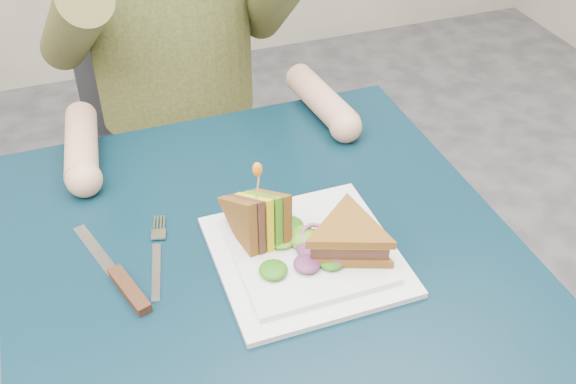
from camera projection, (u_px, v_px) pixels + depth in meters
name	position (u px, v px, depth m)	size (l,w,h in m)	color
table	(263.00, 282.00, 1.06)	(0.75, 0.75, 0.73)	black
chair	(174.00, 116.00, 1.65)	(0.42, 0.40, 0.93)	#47474C
plate	(306.00, 254.00, 0.98)	(0.26, 0.26, 0.02)	white
sandwich_flat	(349.00, 238.00, 0.96)	(0.19, 0.19, 0.05)	brown
sandwich_upright	(259.00, 220.00, 0.97)	(0.09, 0.15, 0.15)	brown
fork	(157.00, 258.00, 0.99)	(0.05, 0.18, 0.01)	silver
knife	(123.00, 282.00, 0.94)	(0.08, 0.22, 0.02)	silver
toothpick	(258.00, 185.00, 0.93)	(0.00, 0.00, 0.06)	tan
toothpick_frill	(257.00, 169.00, 0.92)	(0.01, 0.01, 0.02)	orange
lettuce_spill	(307.00, 238.00, 0.98)	(0.15, 0.13, 0.02)	#337A14
onion_ring	(315.00, 236.00, 0.98)	(0.04, 0.04, 0.01)	#9E4C7A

